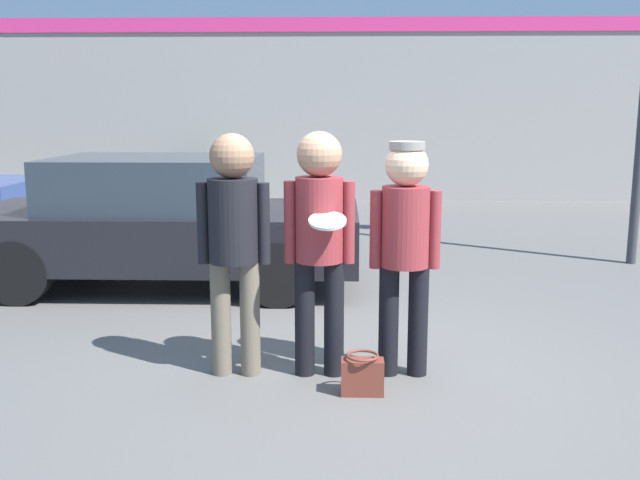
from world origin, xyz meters
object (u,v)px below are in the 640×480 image
person_middle_with_frisbee (319,230)px  handbag (362,375)px  shrub (202,180)px  parked_car_near (164,221)px  person_right (405,236)px  person_left (234,231)px

person_middle_with_frisbee → handbag: size_ratio=6.11×
person_middle_with_frisbee → handbag: person_middle_with_frisbee is taller
person_middle_with_frisbee → shrub: person_middle_with_frisbee is taller
parked_car_near → shrub: 7.18m
person_right → person_middle_with_frisbee: bearing=-177.9°
person_left → handbag: bearing=-21.1°
person_right → parked_car_near: size_ratio=0.41×
person_right → shrub: size_ratio=1.85×
person_middle_with_frisbee → parked_car_near: (-1.84, 2.72, -0.37)m
person_right → shrub: (-3.43, 9.80, -0.59)m
person_left → person_right: 1.26m
person_right → handbag: person_right is taller
parked_car_near → shrub: size_ratio=4.52×
handbag → person_left: bearing=158.9°
person_left → person_middle_with_frisbee: person_middle_with_frisbee is taller
shrub → person_right: bearing=-70.7°
person_left → person_middle_with_frisbee: (0.63, 0.01, 0.01)m
person_middle_with_frisbee → parked_car_near: 3.30m
person_left → handbag: size_ratio=6.06×
shrub → person_middle_with_frisbee: bearing=-74.1°
parked_car_near → handbag: (2.15, -3.09, -0.60)m
handbag → shrub: bearing=107.0°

